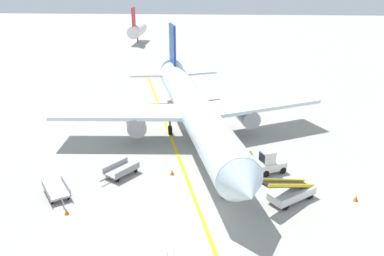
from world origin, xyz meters
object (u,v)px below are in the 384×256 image
at_px(safety_cone_nose_left, 356,198).
at_px(baggage_cart_empty_trailing, 121,170).
at_px(baggage_tug_near_wing, 270,163).
at_px(ground_crew_marshaller, 250,158).
at_px(baggage_cart_loaded, 56,190).
at_px(airliner, 193,107).
at_px(safety_cone_nose_right, 67,212).
at_px(belt_loader_forward_hold, 291,192).
at_px(safety_cone_wingtip_right, 172,172).

bearing_deg(safety_cone_nose_left, baggage_cart_empty_trailing, 171.26).
distance_m(baggage_tug_near_wing, ground_crew_marshaller, 1.80).
xyz_separation_m(baggage_tug_near_wing, baggage_cart_loaded, (-16.89, -4.92, -0.46)).
bearing_deg(baggage_cart_empty_trailing, airliner, 57.04).
relative_size(baggage_cart_loaded, ground_crew_marshaller, 2.08).
bearing_deg(airliner, baggage_cart_empty_trailing, -122.96).
xyz_separation_m(ground_crew_marshaller, safety_cone_nose_right, (-13.60, -8.13, -0.69)).
bearing_deg(ground_crew_marshaller, safety_cone_nose_right, -149.14).
relative_size(baggage_cart_empty_trailing, safety_cone_nose_left, 8.11).
bearing_deg(baggage_tug_near_wing, baggage_cart_empty_trailing, -174.04).
relative_size(belt_loader_forward_hold, safety_cone_nose_right, 10.71).
distance_m(safety_cone_nose_left, safety_cone_nose_right, 21.47).
bearing_deg(safety_cone_nose_right, ground_crew_marshaller, 30.86).
height_order(belt_loader_forward_hold, ground_crew_marshaller, belt_loader_forward_hold).
bearing_deg(baggage_tug_near_wing, belt_loader_forward_hold, -76.66).
xyz_separation_m(belt_loader_forward_hold, baggage_cart_loaded, (-17.95, -0.44, -0.31)).
height_order(belt_loader_forward_hold, safety_cone_nose_left, belt_loader_forward_hold).
relative_size(ground_crew_marshaller, safety_cone_nose_left, 3.86).
distance_m(airliner, safety_cone_nose_left, 17.69).
relative_size(baggage_tug_near_wing, belt_loader_forward_hold, 0.58).
bearing_deg(ground_crew_marshaller, safety_cone_nose_left, -33.11).
xyz_separation_m(airliner, baggage_tug_near_wing, (7.08, -7.25, -2.49)).
relative_size(baggage_cart_empty_trailing, ground_crew_marshaller, 2.10).
distance_m(ground_crew_marshaller, safety_cone_nose_right, 15.86).
xyz_separation_m(airliner, safety_cone_nose_right, (-8.13, -14.59, -3.20)).
xyz_separation_m(baggage_tug_near_wing, safety_cone_nose_left, (6.02, -4.19, -0.71)).
bearing_deg(safety_cone_nose_right, safety_cone_nose_left, 8.44).
distance_m(ground_crew_marshaller, safety_cone_wingtip_right, 6.99).
distance_m(belt_loader_forward_hold, ground_crew_marshaller, 5.91).
bearing_deg(baggage_cart_loaded, safety_cone_nose_left, 1.81).
xyz_separation_m(airliner, belt_loader_forward_hold, (8.15, -11.73, -2.64)).
bearing_deg(safety_cone_nose_right, baggage_cart_loaded, 124.71).
distance_m(baggage_cart_empty_trailing, ground_crew_marshaller, 11.24).
distance_m(safety_cone_nose_right, safety_cone_wingtip_right, 9.38).
relative_size(airliner, safety_cone_nose_left, 79.15).
bearing_deg(baggage_cart_empty_trailing, baggage_cart_loaded, -139.78).
bearing_deg(ground_crew_marshaller, baggage_tug_near_wing, -26.06).
height_order(baggage_tug_near_wing, baggage_cart_empty_trailing, baggage_tug_near_wing).
relative_size(baggage_tug_near_wing, safety_cone_nose_left, 6.19).
bearing_deg(baggage_cart_loaded, baggage_tug_near_wing, 16.22).
bearing_deg(safety_cone_nose_left, safety_cone_nose_right, -171.56).
bearing_deg(airliner, ground_crew_marshaller, -49.74).
bearing_deg(belt_loader_forward_hold, safety_cone_nose_right, -170.03).
bearing_deg(baggage_cart_empty_trailing, belt_loader_forward_hold, -12.97).
distance_m(airliner, ground_crew_marshaller, 8.83).
distance_m(airliner, safety_cone_wingtip_right, 8.89).
bearing_deg(safety_cone_nose_right, airliner, 60.87).
height_order(baggage_tug_near_wing, ground_crew_marshaller, baggage_tug_near_wing).
xyz_separation_m(airliner, safety_cone_wingtip_right, (-1.26, -8.20, -3.20)).
bearing_deg(baggage_cart_loaded, airliner, 51.12).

